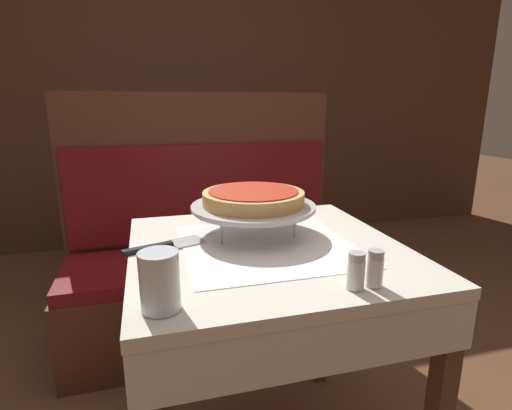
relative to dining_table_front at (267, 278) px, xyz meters
name	(u,v)px	position (x,y,z in m)	size (l,w,h in m)	color
dining_table_front	(267,278)	(0.00, 0.00, 0.00)	(0.76, 0.76, 0.78)	beige
dining_table_rear	(171,177)	(-0.17, 1.76, -0.01)	(0.78, 0.78, 0.77)	#194799
booth_bench	(209,273)	(-0.06, 0.82, -0.33)	(1.36, 0.53, 1.22)	#4C2819
back_wall_panel	(183,98)	(0.00, 2.35, 0.53)	(6.00, 0.04, 2.40)	#4C2D1E
pizza_pan_stand	(253,208)	(-0.01, 0.11, 0.19)	(0.38, 0.38, 0.09)	#ADADB2
deep_dish_pizza	(253,197)	(-0.01, 0.11, 0.22)	(0.31, 0.31, 0.04)	tan
pizza_server	(166,245)	(-0.28, 0.06, 0.11)	(0.24, 0.12, 0.01)	#BCBCC1
water_glass_near	(160,281)	(-0.31, -0.29, 0.16)	(0.08, 0.08, 0.12)	silver
salt_shaker	(356,271)	(0.11, -0.31, 0.14)	(0.04, 0.04, 0.08)	silver
pepper_shaker	(375,268)	(0.15, -0.31, 0.14)	(0.04, 0.04, 0.08)	silver
condiment_caddy	(179,156)	(-0.10, 1.71, 0.14)	(0.14, 0.14, 0.19)	black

